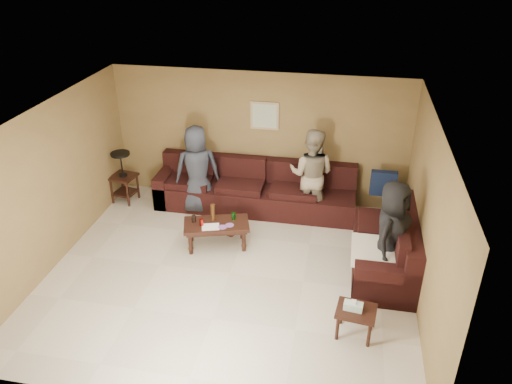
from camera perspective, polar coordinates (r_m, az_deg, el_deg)
room at (r=6.93m, az=-3.34°, el=1.77°), size 5.60×5.50×2.50m
sectional_sofa at (r=8.76m, az=4.44°, el=-2.20°), size 4.65×2.90×0.97m
coffee_table at (r=8.24m, az=-4.57°, el=-3.93°), size 1.16×0.81×0.72m
end_table_left at (r=9.83m, az=-14.94°, el=1.78°), size 0.51×0.51×1.01m
side_table_right at (r=6.68m, az=11.30°, el=-13.36°), size 0.55×0.47×0.56m
waste_bin at (r=8.68m, az=-3.04°, el=-3.91°), size 0.29×0.29×0.27m
wall_art at (r=9.14m, az=0.99°, el=8.71°), size 0.52×0.04×0.52m
person_left at (r=9.12m, az=-6.73°, el=2.55°), size 0.95×0.80×1.66m
person_middle at (r=8.90m, az=6.34°, el=2.03°), size 0.91×0.76×1.70m
person_right at (r=7.47m, az=15.15°, el=-4.59°), size 0.81×0.95×1.64m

